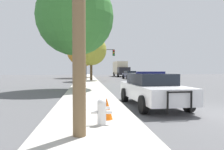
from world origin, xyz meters
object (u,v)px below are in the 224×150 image
object	(u,v)px
tree_sidewalk_near	(75,17)
tree_sidewalk_mid	(91,50)
fire_hydrant	(102,111)
traffic_cone	(107,109)
police_car	(152,89)
box_truck	(121,69)
traffic_light	(98,57)
tree_sidewalk_far	(83,50)
car_background_oncoming	(130,75)

from	to	relation	value
tree_sidewalk_near	tree_sidewalk_mid	bearing A→B (deg)	82.54
fire_hydrant	tree_sidewalk_mid	bearing A→B (deg)	89.33
fire_hydrant	traffic_cone	bearing A→B (deg)	72.04
police_car	fire_hydrant	world-z (taller)	police_car
police_car	traffic_cone	size ratio (longest dim) A/B	7.71
fire_hydrant	traffic_cone	world-z (taller)	fire_hydrant
fire_hydrant	box_truck	world-z (taller)	box_truck
fire_hydrant	tree_sidewalk_mid	xyz separation A→B (m)	(0.27, 23.57, 3.71)
fire_hydrant	traffic_light	bearing A→B (deg)	86.91
police_car	tree_sidewalk_far	world-z (taller)	tree_sidewalk_far
tree_sidewalk_far	police_car	bearing A→B (deg)	-83.55
box_truck	traffic_cone	distance (m)	40.88
fire_hydrant	police_car	bearing A→B (deg)	54.05
car_background_oncoming	tree_sidewalk_near	xyz separation A→B (m)	(-8.20, -17.96, 5.14)
box_truck	tree_sidewalk_far	bearing A→B (deg)	37.07
traffic_light	tree_sidewalk_far	size ratio (longest dim) A/B	0.55
police_car	tree_sidewalk_near	size ratio (longest dim) A/B	0.59
car_background_oncoming	fire_hydrant	bearing A→B (deg)	72.24
traffic_light	tree_sidewalk_near	bearing A→B (deg)	-101.05
police_car	traffic_cone	world-z (taller)	police_car
box_truck	tree_sidewalk_far	xyz separation A→B (m)	(-7.99, -6.62, 3.49)
tree_sidewalk_mid	tree_sidewalk_near	size ratio (longest dim) A/B	0.70
car_background_oncoming	traffic_cone	xyz separation A→B (m)	(-6.71, -29.01, -0.26)
police_car	box_truck	world-z (taller)	box_truck
box_truck	traffic_cone	size ratio (longest dim) A/B	11.59
tree_sidewalk_near	fire_hydrant	bearing A→B (deg)	-83.74
fire_hydrant	tree_sidewalk_far	distance (m)	34.62
fire_hydrant	tree_sidewalk_near	world-z (taller)	tree_sidewalk_near
car_background_oncoming	traffic_cone	world-z (taller)	car_background_oncoming
fire_hydrant	traffic_light	world-z (taller)	traffic_light
police_car	tree_sidewalk_far	distance (m)	31.24
tree_sidewalk_near	traffic_cone	size ratio (longest dim) A/B	13.13
police_car	tree_sidewalk_far	bearing A→B (deg)	-86.63
police_car	fire_hydrant	size ratio (longest dim) A/B	6.91
box_truck	tree_sidewalk_far	distance (m)	10.95
traffic_light	tree_sidewalk_near	xyz separation A→B (m)	(-2.64, -13.54, 2.50)
police_car	car_background_oncoming	world-z (taller)	police_car
traffic_cone	box_truck	bearing A→B (deg)	80.30
tree_sidewalk_near	tree_sidewalk_far	size ratio (longest dim) A/B	1.08
traffic_light	tree_sidewalk_far	xyz separation A→B (m)	(-2.26, 9.06, 1.85)
traffic_light	tree_sidewalk_far	bearing A→B (deg)	103.99
box_truck	tree_sidewalk_mid	size ratio (longest dim) A/B	1.26
traffic_light	police_car	bearing A→B (deg)	-86.79
box_truck	tree_sidewalk_far	size ratio (longest dim) A/B	0.95
car_background_oncoming	box_truck	distance (m)	11.32
police_car	fire_hydrant	xyz separation A→B (m)	(-2.58, -3.55, -0.27)
traffic_light	car_background_oncoming	distance (m)	7.57
traffic_light	tree_sidewalk_near	size ratio (longest dim) A/B	0.51
traffic_cone	fire_hydrant	bearing A→B (deg)	-107.96
tree_sidewalk_near	traffic_cone	xyz separation A→B (m)	(1.49, -11.05, -5.40)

